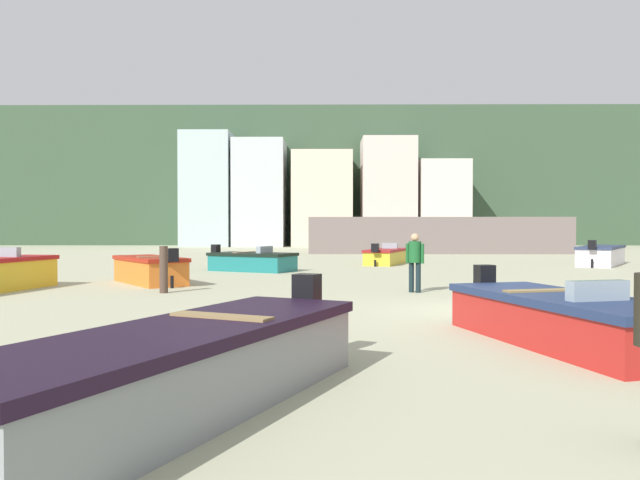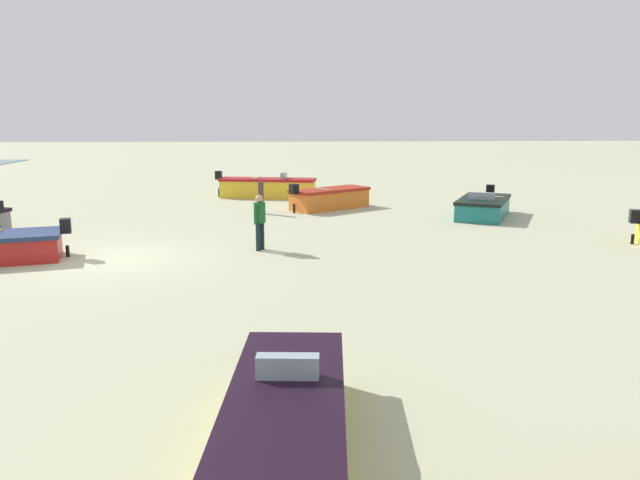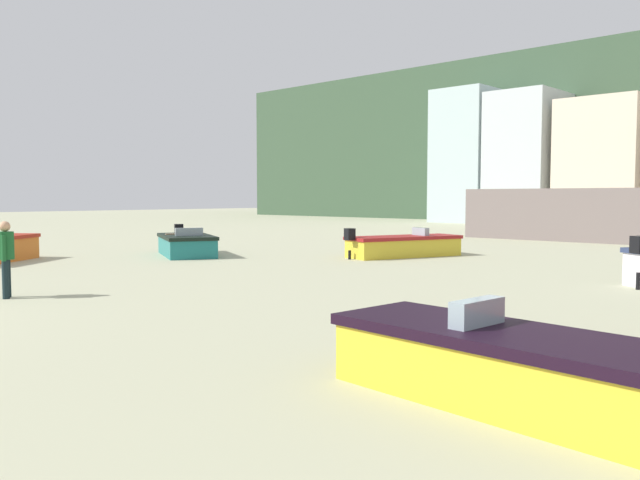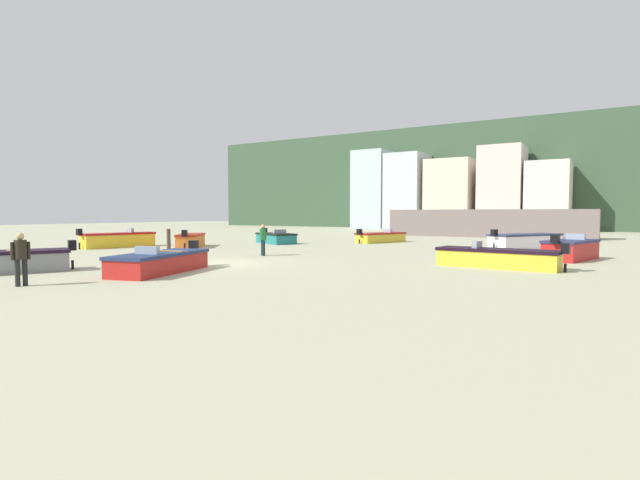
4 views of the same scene
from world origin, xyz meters
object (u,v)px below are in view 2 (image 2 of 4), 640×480
object	(u,v)px
boat_orange_2	(329,198)
beach_walker_distant	(260,218)
mooring_post_near_water	(261,198)
boat_teal_8	(483,207)
boat_yellow_7	(267,188)
boat_yellow_3	(283,442)

from	to	relation	value
boat_orange_2	beach_walker_distant	bearing A→B (deg)	-53.61
boat_orange_2	mooring_post_near_water	size ratio (longest dim) A/B	2.84
boat_teal_8	beach_walker_distant	world-z (taller)	beach_walker_distant
beach_walker_distant	boat_yellow_7	bearing A→B (deg)	-149.06
boat_yellow_7	boat_teal_8	xyz separation A→B (m)	(6.24, 8.47, -0.09)
boat_yellow_3	mooring_post_near_water	distance (m)	18.29
boat_yellow_3	mooring_post_near_water	world-z (taller)	mooring_post_near_water
boat_yellow_7	beach_walker_distant	distance (m)	11.70
boat_yellow_3	boat_teal_8	distance (m)	18.58
boat_teal_8	mooring_post_near_water	distance (m)	8.73
boat_yellow_3	boat_teal_8	world-z (taller)	boat_yellow_3
boat_orange_2	mooring_post_near_water	bearing A→B (deg)	-102.83
boat_orange_2	boat_yellow_7	xyz separation A→B (m)	(-3.67, -2.70, 0.05)
beach_walker_distant	boat_yellow_3	bearing A→B (deg)	33.86
boat_yellow_7	beach_walker_distant	size ratio (longest dim) A/B	3.01
boat_teal_8	beach_walker_distant	distance (m)	10.04
boat_teal_8	mooring_post_near_water	size ratio (longest dim) A/B	3.01
boat_yellow_7	beach_walker_distant	world-z (taller)	beach_walker_distant
boat_yellow_7	boat_teal_8	size ratio (longest dim) A/B	1.27
boat_yellow_3	beach_walker_distant	world-z (taller)	beach_walker_distant
boat_yellow_3	boat_teal_8	xyz separation A→B (m)	(-16.88, 7.76, -0.01)
boat_teal_8	boat_yellow_7	bearing A→B (deg)	-10.01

